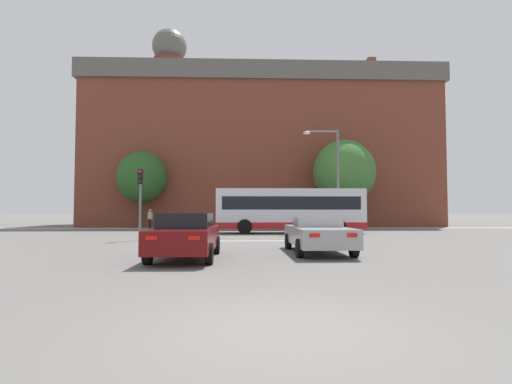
{
  "coord_description": "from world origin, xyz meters",
  "views": [
    {
      "loc": [
        -0.54,
        -5.38,
        1.58
      ],
      "look_at": [
        0.45,
        22.87,
        2.91
      ],
      "focal_mm": 28.0,
      "sensor_mm": 36.0,
      "label": 1
    }
  ],
  "objects_px": {
    "car_saloon_left": "(186,235)",
    "car_roadster_right": "(318,234)",
    "traffic_light_far_right": "(316,200)",
    "traffic_light_near_left": "(140,192)",
    "street_lamp_junction": "(332,169)",
    "bus_crossing_lead": "(290,210)",
    "pedestrian_waiting": "(150,217)"
  },
  "relations": [
    {
      "from": "car_saloon_left",
      "to": "street_lamp_junction",
      "type": "bearing_deg",
      "value": 60.83
    },
    {
      "from": "bus_crossing_lead",
      "to": "traffic_light_far_right",
      "type": "relative_size",
      "value": 2.8
    },
    {
      "from": "traffic_light_near_left",
      "to": "traffic_light_far_right",
      "type": "bearing_deg",
      "value": 48.45
    },
    {
      "from": "traffic_light_near_left",
      "to": "street_lamp_junction",
      "type": "relative_size",
      "value": 0.52
    },
    {
      "from": "traffic_light_far_right",
      "to": "traffic_light_near_left",
      "type": "relative_size",
      "value": 0.97
    },
    {
      "from": "car_roadster_right",
      "to": "bus_crossing_lead",
      "type": "distance_m",
      "value": 13.33
    },
    {
      "from": "bus_crossing_lead",
      "to": "pedestrian_waiting",
      "type": "bearing_deg",
      "value": 57.35
    },
    {
      "from": "car_roadster_right",
      "to": "street_lamp_junction",
      "type": "xyz_separation_m",
      "value": [
        3.41,
        12.54,
        3.79
      ]
    },
    {
      "from": "traffic_light_far_right",
      "to": "traffic_light_near_left",
      "type": "height_order",
      "value": "traffic_light_near_left"
    },
    {
      "from": "car_saloon_left",
      "to": "traffic_light_near_left",
      "type": "xyz_separation_m",
      "value": [
        -3.61,
        8.25,
        1.81
      ]
    },
    {
      "from": "street_lamp_junction",
      "to": "pedestrian_waiting",
      "type": "distance_m",
      "value": 16.9
    },
    {
      "from": "car_saloon_left",
      "to": "traffic_light_near_left",
      "type": "distance_m",
      "value": 9.19
    },
    {
      "from": "car_saloon_left",
      "to": "traffic_light_far_right",
      "type": "height_order",
      "value": "traffic_light_far_right"
    },
    {
      "from": "car_roadster_right",
      "to": "traffic_light_far_right",
      "type": "xyz_separation_m",
      "value": [
        3.65,
        20.08,
        1.81
      ]
    },
    {
      "from": "traffic_light_far_right",
      "to": "traffic_light_near_left",
      "type": "xyz_separation_m",
      "value": [
        -11.97,
        -13.5,
        0.08
      ]
    },
    {
      "from": "street_lamp_junction",
      "to": "car_roadster_right",
      "type": "bearing_deg",
      "value": -105.22
    },
    {
      "from": "car_saloon_left",
      "to": "car_roadster_right",
      "type": "bearing_deg",
      "value": 20.13
    },
    {
      "from": "bus_crossing_lead",
      "to": "traffic_light_near_left",
      "type": "bearing_deg",
      "value": 127.18
    },
    {
      "from": "car_saloon_left",
      "to": "traffic_light_far_right",
      "type": "distance_m",
      "value": 23.37
    },
    {
      "from": "car_saloon_left",
      "to": "traffic_light_far_right",
      "type": "relative_size",
      "value": 1.29
    },
    {
      "from": "car_saloon_left",
      "to": "bus_crossing_lead",
      "type": "height_order",
      "value": "bus_crossing_lead"
    },
    {
      "from": "car_saloon_left",
      "to": "traffic_light_far_right",
      "type": "bearing_deg",
      "value": 69.54
    },
    {
      "from": "pedestrian_waiting",
      "to": "car_saloon_left",
      "type": "bearing_deg",
      "value": -35.68
    },
    {
      "from": "traffic_light_near_left",
      "to": "street_lamp_junction",
      "type": "bearing_deg",
      "value": 26.95
    },
    {
      "from": "pedestrian_waiting",
      "to": "traffic_light_near_left",
      "type": "bearing_deg",
      "value": -40.64
    },
    {
      "from": "traffic_light_near_left",
      "to": "bus_crossing_lead",
      "type": "bearing_deg",
      "value": 37.18
    },
    {
      "from": "street_lamp_junction",
      "to": "car_saloon_left",
      "type": "bearing_deg",
      "value": -119.72
    },
    {
      "from": "car_saloon_left",
      "to": "bus_crossing_lead",
      "type": "xyz_separation_m",
      "value": [
        5.23,
        14.96,
        0.89
      ]
    },
    {
      "from": "bus_crossing_lead",
      "to": "traffic_light_near_left",
      "type": "distance_m",
      "value": 11.14
    },
    {
      "from": "car_roadster_right",
      "to": "bus_crossing_lead",
      "type": "bearing_deg",
      "value": 86.97
    },
    {
      "from": "car_saloon_left",
      "to": "car_roadster_right",
      "type": "distance_m",
      "value": 4.99
    },
    {
      "from": "street_lamp_junction",
      "to": "traffic_light_near_left",
      "type": "bearing_deg",
      "value": -153.05
    }
  ]
}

